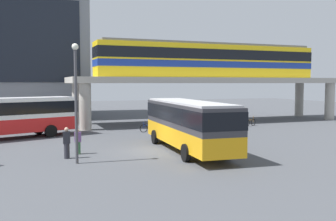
# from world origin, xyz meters

# --- Properties ---
(ground_plane) EXTENTS (120.00, 120.00, 0.00)m
(ground_plane) POSITION_xyz_m (0.00, 10.00, 0.00)
(ground_plane) COLOR #47494F
(elevated_platform) EXTENTS (31.30, 7.00, 4.97)m
(elevated_platform) POSITION_xyz_m (12.18, 15.33, 4.32)
(elevated_platform) COLOR #ADA89E
(elevated_platform) RESTS_ON ground_plane
(train) EXTENTS (25.67, 2.96, 3.84)m
(train) POSITION_xyz_m (11.98, 15.33, 6.93)
(train) COLOR yellow
(train) RESTS_ON elevated_platform
(bus_main) EXTENTS (3.27, 11.18, 3.22)m
(bus_main) POSITION_xyz_m (2.17, -0.90, 1.99)
(bus_main) COLOR orange
(bus_main) RESTS_ON ground_plane
(bus_secondary) EXTENTS (11.25, 6.13, 3.22)m
(bus_secondary) POSITION_xyz_m (-8.94, 9.02, 1.99)
(bus_secondary) COLOR red
(bus_secondary) RESTS_ON ground_plane
(bicycle_blue) EXTENTS (1.79, 0.14, 1.04)m
(bicycle_blue) POSITION_xyz_m (2.87, 9.25, 0.36)
(bicycle_blue) COLOR black
(bicycle_blue) RESTS_ON ground_plane
(bicycle_black) EXTENTS (1.79, 0.12, 1.04)m
(bicycle_black) POSITION_xyz_m (5.10, 10.84, 0.36)
(bicycle_black) COLOR black
(bicycle_black) RESTS_ON ground_plane
(bicycle_brown) EXTENTS (1.67, 0.77, 1.04)m
(bicycle_brown) POSITION_xyz_m (13.98, 10.10, 0.36)
(bicycle_brown) COLOR black
(bicycle_brown) RESTS_ON ground_plane
(bicycle_red) EXTENTS (1.79, 0.06, 1.04)m
(bicycle_red) POSITION_xyz_m (5.39, 9.56, 0.36)
(bicycle_red) COLOR black
(bicycle_red) RESTS_ON ground_plane
(bicycle_orange) EXTENTS (1.79, 0.15, 1.04)m
(bicycle_orange) POSITION_xyz_m (10.83, 8.23, 0.36)
(bicycle_orange) COLOR black
(bicycle_orange) RESTS_ON ground_plane
(pedestrian_walking_across) EXTENTS (0.42, 0.32, 1.82)m
(pedestrian_walking_across) POSITION_xyz_m (-5.36, -0.60, 0.87)
(pedestrian_walking_across) COLOR #26262D
(pedestrian_walking_across) RESTS_ON ground_plane
(pedestrian_at_kerb) EXTENTS (0.42, 0.32, 1.57)m
(pedestrian_at_kerb) POSITION_xyz_m (-4.58, 0.57, 0.73)
(pedestrian_at_kerb) COLOR #33663F
(pedestrian_at_kerb) RESTS_ON ground_plane
(lamp_post) EXTENTS (0.36, 0.36, 6.49)m
(lamp_post) POSITION_xyz_m (-5.00, -2.22, 3.82)
(lamp_post) COLOR #3F3F44
(lamp_post) RESTS_ON ground_plane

